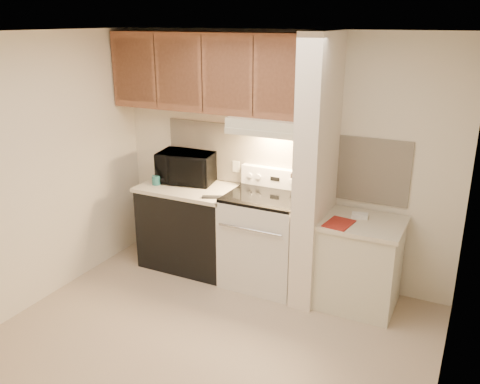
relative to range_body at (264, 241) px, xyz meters
The scene contains 50 objects.
floor 1.24m from the range_body, 90.00° to the right, with size 3.60×3.60×0.00m, color #BEA88F.
ceiling 2.34m from the range_body, 90.00° to the right, with size 3.60×3.60×0.00m, color white.
wall_back 0.86m from the range_body, 90.00° to the left, with size 3.60×0.02×2.50m, color white.
wall_left 2.28m from the range_body, 147.31° to the right, with size 0.02×3.00×2.50m, color white.
wall_right 2.28m from the range_body, 32.69° to the right, with size 0.02×3.00×2.50m, color white.
backsplash 0.84m from the range_body, 90.00° to the left, with size 2.60×0.02×0.63m, color #F8E8CC.
range_body is the anchor object (origin of this frame).
oven_window 0.32m from the range_body, 90.00° to the right, with size 0.50×0.01×0.30m, color black.
oven_handle 0.44m from the range_body, 90.00° to the right, with size 0.02×0.02×0.65m, color silver.
cooktop 0.48m from the range_body, ahead, with size 0.74×0.64×0.03m, color black.
range_backguard 0.66m from the range_body, 90.00° to the left, with size 0.76×0.08×0.20m, color silver.
range_display 0.64m from the range_body, 90.00° to the left, with size 0.10×0.01×0.04m, color black.
range_knob_left_outer 0.70m from the range_body, 139.40° to the left, with size 0.05×0.05×0.02m, color silver.
range_knob_left_inner 0.66m from the range_body, 126.87° to the left, with size 0.05×0.05×0.02m, color silver.
range_knob_right_inner 0.66m from the range_body, 53.13° to the left, with size 0.05×0.05×0.02m, color silver.
range_knob_right_outer 0.70m from the range_body, 40.60° to the left, with size 0.05×0.05×0.02m, color silver.
dishwasher_front 0.88m from the range_body, behind, with size 1.00×0.63×0.87m, color black.
left_countertop 0.98m from the range_body, behind, with size 1.04×0.67×0.04m, color beige.
spoon_rest 0.69m from the range_body, 158.40° to the right, with size 0.22×0.07×0.01m, color black.
teal_jar 1.33m from the range_body, behind, with size 0.09×0.09×0.10m, color #266D6D.
outlet 0.86m from the range_body, 146.31° to the left, with size 0.08×0.01×0.12m, color beige.
microwave 1.17m from the range_body, behind, with size 0.60×0.40×0.33m, color black.
partition_pillar 0.94m from the range_body, ahead, with size 0.22×0.70×2.50m, color white.
pillar_trim 0.93m from the range_body, ahead, with size 0.01×0.70×0.04m, color brown.
knife_strip 0.95m from the range_body, ahead, with size 0.02×0.42×0.04m, color black.
knife_blade_a 0.88m from the range_body, 31.17° to the right, with size 0.01×0.04×0.16m, color silver.
knife_handle_a 1.01m from the range_body, 31.34° to the right, with size 0.02×0.02×0.10m, color black.
knife_blade_b 0.85m from the range_body, 18.11° to the right, with size 0.01×0.04×0.18m, color silver.
knife_handle_b 0.99m from the range_body, 17.93° to the right, with size 0.02×0.02×0.10m, color black.
knife_blade_c 0.83m from the range_body, ahead, with size 0.01×0.04×0.20m, color silver.
knife_handle_c 0.99m from the range_body, ahead, with size 0.02×0.02×0.10m, color black.
knife_blade_d 0.85m from the range_body, ahead, with size 0.01×0.04×0.16m, color silver.
knife_handle_d 0.99m from the range_body, ahead, with size 0.02×0.02×0.10m, color black.
knife_blade_e 0.85m from the range_body, 16.19° to the left, with size 0.01×0.04×0.18m, color silver.
knife_handle_e 0.99m from the range_body, 15.24° to the left, with size 0.02×0.02×0.10m, color black.
oven_mitt 0.85m from the range_body, 23.58° to the left, with size 0.03×0.10×0.24m, color slate.
right_cab_base 0.97m from the range_body, ahead, with size 0.70×0.60×0.81m, color beige.
right_countertop 1.04m from the range_body, ahead, with size 0.74×0.64×0.04m, color beige.
red_folder 0.90m from the range_body, 11.10° to the right, with size 0.22×0.29×0.01m, color maroon.
white_box 1.01m from the range_body, ahead, with size 0.14×0.10×0.04m, color white.
range_hood 1.17m from the range_body, 90.00° to the left, with size 0.78×0.44×0.15m, color beige.
hood_lip 1.12m from the range_body, 90.00° to the right, with size 0.78×0.04×0.06m, color beige.
upper_cabinets 1.77m from the range_body, 166.16° to the left, with size 2.18×0.33×0.77m, color brown.
cab_door_a 2.22m from the range_body, behind, with size 0.46×0.01×0.63m, color brown.
cab_gap_a 2.04m from the range_body, behind, with size 0.01×0.01×0.73m, color black.
cab_door_b 1.89m from the range_body, behind, with size 0.46×0.01×0.63m, color brown.
cab_gap_b 1.77m from the range_body, behind, with size 0.01×0.01×0.73m, color black.
cab_door_c 1.68m from the range_body, behind, with size 0.46×0.01×0.63m, color brown.
cab_gap_c 1.63m from the range_body, behind, with size 0.01×0.01×0.73m, color black.
cab_door_d 1.63m from the range_body, ahead, with size 0.46×0.01×0.63m, color brown.
Camera 1 is at (1.86, -3.16, 2.60)m, focal length 38.00 mm.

